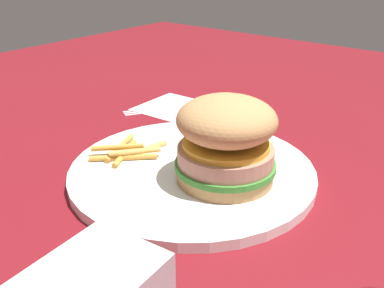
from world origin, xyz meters
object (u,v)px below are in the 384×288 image
at_px(fork, 174,106).
at_px(fries_pile, 127,151).
at_px(napkin, 175,107).
at_px(sandwich, 226,140).
at_px(plate, 192,171).

bearing_deg(fork, fries_pile, 115.05).
distance_m(fries_pile, napkin, 0.21).
relative_size(sandwich, fork, 0.72).
bearing_deg(fork, sandwich, 143.20).
distance_m(sandwich, fork, 0.28).
xyz_separation_m(plate, fries_pile, (0.08, 0.03, 0.01)).
xyz_separation_m(fries_pile, napkin, (0.09, -0.19, -0.02)).
xyz_separation_m(plate, sandwich, (-0.05, -0.00, 0.05)).
bearing_deg(sandwich, fries_pile, 11.86).
height_order(fries_pile, napkin, fries_pile).
bearing_deg(fries_pile, fork, -64.95).
relative_size(sandwich, fries_pile, 1.16).
bearing_deg(napkin, plate, 135.91).
xyz_separation_m(sandwich, fork, (0.22, -0.16, -0.06)).
height_order(plate, napkin, plate).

